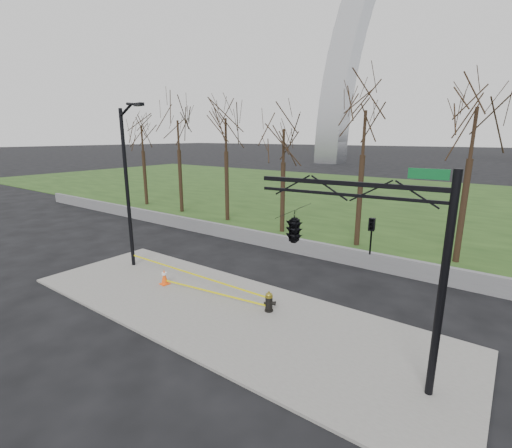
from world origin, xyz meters
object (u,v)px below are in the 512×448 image
Objects in this scene: fire_hydrant at (269,302)px; street_light at (128,178)px; traffic_signal_mast at (319,230)px; traffic_cone at (164,277)px.

street_light is (-8.45, -0.00, 4.22)m from fire_hydrant.
street_light is at bearing 166.09° from traffic_signal_mast.
traffic_signal_mast is at bearing -54.35° from fire_hydrant.
street_light is at bearing 167.79° from traffic_cone.
fire_hydrant is at bearing 143.85° from traffic_signal_mast.
street_light is at bearing 156.12° from fire_hydrant.
traffic_cone is at bearing 163.34° from fire_hydrant.
fire_hydrant is at bearing 7.22° from traffic_cone.
street_light reaches higher than fire_hydrant.
fire_hydrant is 5.37m from traffic_cone.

